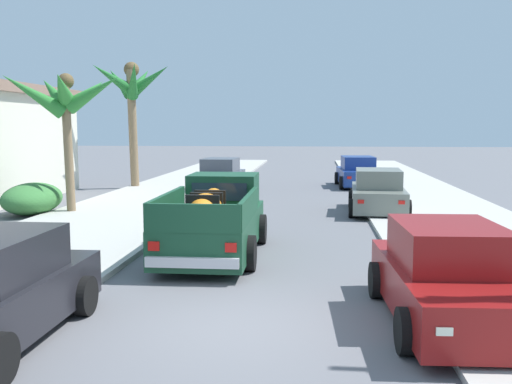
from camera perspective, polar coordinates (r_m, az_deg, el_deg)
ground_plane at (r=9.26m, az=-1.77°, el=-12.73°), size 160.00×160.00×0.00m
sidewalk_left at (r=21.89m, az=-11.83°, el=-1.53°), size 5.01×60.00×0.12m
sidewalk_right at (r=21.32m, az=17.23°, el=-1.89°), size 5.01×60.00×0.12m
curb_left at (r=21.59m, az=-9.03°, el=-1.61°), size 0.16×60.00×0.10m
curb_right at (r=21.12m, az=14.30°, el=-1.90°), size 0.16×60.00×0.10m
pickup_truck at (r=13.94m, az=-4.01°, el=-2.77°), size 2.25×5.22×1.80m
car_left_near at (r=27.54m, az=-3.51°, el=1.57°), size 2.13×4.31×1.54m
car_right_near at (r=29.80m, az=9.85°, el=1.86°), size 2.18×4.33×1.54m
car_left_mid at (r=21.03m, az=11.77°, el=-0.05°), size 2.20×4.33×1.54m
car_right_mid at (r=9.60m, az=18.21°, el=-7.91°), size 2.17×4.32×1.54m
palm_tree_right_fore at (r=20.92m, az=-17.96°, el=8.67°), size 3.84×3.66×4.90m
palm_tree_left_mid at (r=29.06m, az=-12.02°, el=9.76°), size 3.83×3.99×6.10m
hedge_bush at (r=21.59m, az=-20.93°, el=-0.61°), size 1.80×2.80×1.10m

